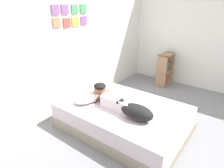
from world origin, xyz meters
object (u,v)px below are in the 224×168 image
at_px(cell_phone, 119,106).
at_px(pillow, 88,97).
at_px(bookshelf, 165,69).
at_px(bed, 123,117).
at_px(person_lying, 118,99).
at_px(coffee_cup, 105,95).
at_px(dog, 135,111).

bearing_deg(cell_phone, pillow, 103.46).
height_order(pillow, bookshelf, bookshelf).
bearing_deg(bed, cell_phone, 155.88).
height_order(bed, bookshelf, bookshelf).
distance_m(pillow, person_lying, 0.50).
bearing_deg(person_lying, coffee_cup, 74.54).
xyz_separation_m(pillow, bookshelf, (2.25, -0.34, -0.06)).
relative_size(person_lying, dog, 1.60).
bearing_deg(pillow, coffee_cup, -27.77).
xyz_separation_m(bed, bookshelf, (2.06, 0.20, 0.20)).
bearing_deg(bookshelf, pillow, 171.34).
xyz_separation_m(bed, coffee_cup, (0.06, 0.41, 0.24)).
bearing_deg(person_lying, dog, -111.49).
relative_size(pillow, bookshelf, 0.69).
bearing_deg(pillow, dog, -89.26).
xyz_separation_m(person_lying, bookshelf, (2.09, 0.13, -0.11)).
height_order(coffee_cup, cell_phone, coffee_cup).
bearing_deg(pillow, cell_phone, -76.54).
xyz_separation_m(pillow, cell_phone, (0.12, -0.51, -0.05)).
bearing_deg(coffee_cup, bed, -98.92).
bearing_deg(dog, coffee_cup, 71.26).
height_order(bed, cell_phone, cell_phone).
relative_size(pillow, dog, 0.90).
height_order(person_lying, dog, person_lying).
distance_m(dog, coffee_cup, 0.76).
relative_size(bed, person_lying, 2.08).
bearing_deg(bed, pillow, 109.36).
bearing_deg(coffee_cup, cell_phone, -109.28).
xyz_separation_m(cell_phone, bookshelf, (2.13, 0.17, -0.01)).
bearing_deg(bookshelf, dog, -167.21).
distance_m(cell_phone, bookshelf, 2.13).
distance_m(pillow, bookshelf, 2.28).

